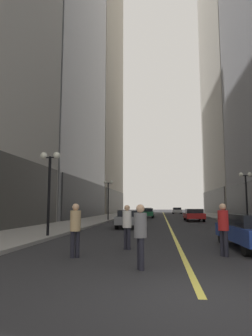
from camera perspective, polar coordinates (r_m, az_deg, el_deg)
ground_plane at (r=40.60m, az=7.64°, el=-9.55°), size 200.00×200.00×0.00m
sidewalk_left at (r=41.29m, az=-4.05°, el=-9.45°), size 4.50×78.00×0.15m
sidewalk_right at (r=41.57m, az=19.22°, el=-9.05°), size 4.50×78.00×0.15m
lane_centre_stripe at (r=40.60m, az=7.64°, el=-9.54°), size 0.16×70.00×0.01m
building_left_far at (r=77.02m, az=-7.24°, el=21.33°), size 13.79×26.00×77.12m
building_right_far at (r=75.59m, az=19.45°, el=19.76°), size 10.45×26.00×71.23m
car_grey at (r=22.79m, az=0.66°, el=-9.60°), size 1.98×4.41×1.32m
car_red at (r=33.54m, az=12.88°, el=-8.68°), size 1.95×4.64×1.32m
car_green at (r=42.02m, az=4.16°, el=-8.53°), size 1.75×4.65×1.32m
car_navy at (r=52.66m, az=4.03°, el=-8.29°), size 1.76×4.45×1.32m
car_white at (r=63.48m, az=9.74°, el=-8.03°), size 1.86×4.66×1.32m
pedestrian_in_tan_trench at (r=9.84m, az=-9.70°, el=-10.90°), size 0.47×0.47×1.71m
pedestrian_in_grey_suit at (r=7.93m, az=2.79°, el=-12.06°), size 0.44×0.44×1.67m
pedestrian_in_white_shirt at (r=11.48m, az=0.20°, el=-10.61°), size 0.47×0.47×1.67m
pedestrian_in_red_jacket at (r=10.44m, az=18.19°, el=-10.41°), size 0.48×0.48×1.72m
street_lamp_left_near at (r=15.89m, az=-14.46°, el=-1.20°), size 1.06×0.36×4.43m
street_lamp_left_far at (r=32.91m, az=-3.44°, el=-4.46°), size 1.06×0.36×4.43m
street_lamp_right_mid at (r=26.65m, az=22.04°, el=-3.28°), size 1.06×0.36×4.43m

